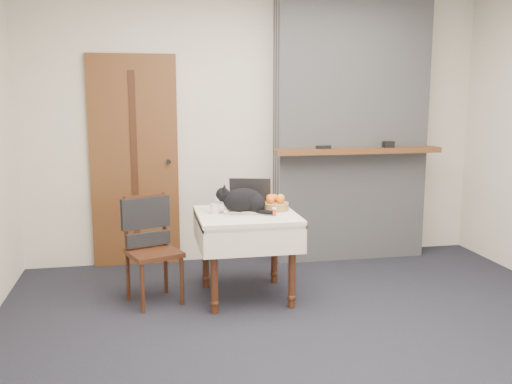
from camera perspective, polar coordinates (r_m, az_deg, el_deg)
ground at (r=4.03m, az=6.01°, el=-14.26°), size 4.50×4.50×0.00m
room_shell at (r=4.12m, az=4.52°, el=11.53°), size 4.52×4.01×2.61m
door at (r=5.52m, az=-12.07°, el=2.98°), size 0.82×0.10×2.00m
chimney at (r=5.73m, az=9.43°, el=6.30°), size 1.62×0.48×2.60m
side_table at (r=4.56m, az=-0.96°, el=-3.49°), size 0.78×0.78×0.70m
laptop at (r=4.64m, az=-0.69°, el=-1.06°), size 0.41×0.37×0.25m
cat at (r=4.51m, az=-1.21°, el=-0.90°), size 0.45×0.28×0.23m
cream_jar at (r=4.52m, az=-4.14°, el=-1.67°), size 0.07×0.07×0.08m
pill_bottle at (r=4.43m, az=1.85°, el=-1.97°), size 0.03×0.03×0.07m
fruit_basket at (r=4.65m, az=1.92°, el=-1.19°), size 0.22×0.22×0.13m
desk_clutter at (r=4.63m, az=1.05°, el=-1.81°), size 0.12×0.11×0.01m
chair at (r=4.61m, az=-10.63°, el=-4.10°), size 0.49×0.48×0.85m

